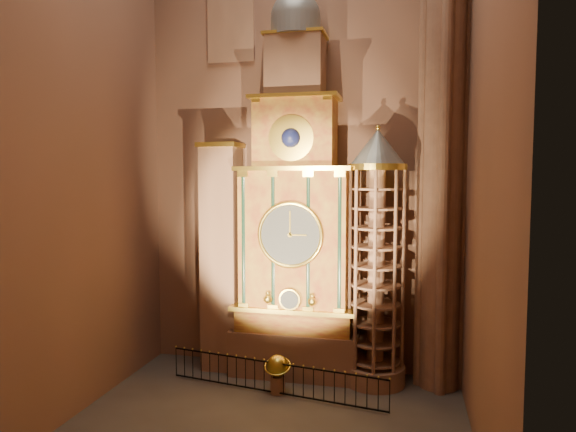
% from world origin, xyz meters
% --- Properties ---
extents(floor, '(14.00, 14.00, 0.00)m').
position_xyz_m(floor, '(0.00, 0.00, 0.00)').
color(floor, '#383330').
rests_on(floor, ground).
extents(wall_back, '(22.00, 0.00, 22.00)m').
position_xyz_m(wall_back, '(0.00, 6.00, 11.00)').
color(wall_back, '#8F604D').
rests_on(wall_back, floor).
extents(wall_left, '(0.00, 22.00, 22.00)m').
position_xyz_m(wall_left, '(-7.00, 0.00, 11.00)').
color(wall_left, '#8F604D').
rests_on(wall_left, floor).
extents(wall_right, '(0.00, 22.00, 22.00)m').
position_xyz_m(wall_right, '(7.00, 0.00, 11.00)').
color(wall_right, '#8F604D').
rests_on(wall_right, floor).
extents(astronomical_clock, '(5.60, 2.41, 16.70)m').
position_xyz_m(astronomical_clock, '(0.00, 4.96, 6.68)').
color(astronomical_clock, '#8C634C').
rests_on(astronomical_clock, floor).
extents(portrait_tower, '(1.80, 1.60, 10.20)m').
position_xyz_m(portrait_tower, '(-3.40, 4.98, 5.15)').
color(portrait_tower, '#8C634C').
rests_on(portrait_tower, floor).
extents(stair_turret, '(2.50, 2.50, 10.80)m').
position_xyz_m(stair_turret, '(3.50, 4.70, 5.27)').
color(stair_turret, '#8C634C').
rests_on(stair_turret, floor).
extents(gothic_pier, '(2.04, 2.04, 22.00)m').
position_xyz_m(gothic_pier, '(6.10, 5.00, 11.00)').
color(gothic_pier, '#8C634C').
rests_on(gothic_pier, floor).
extents(stained_glass_window, '(2.20, 0.14, 5.20)m').
position_xyz_m(stained_glass_window, '(-3.20, 5.92, 16.50)').
color(stained_glass_window, navy).
rests_on(stained_glass_window, wall_back).
extents(celestial_globe, '(1.11, 1.05, 1.57)m').
position_xyz_m(celestial_globe, '(-0.26, 2.79, 0.94)').
color(celestial_globe, '#8C634C').
rests_on(celestial_globe, floor).
extents(iron_railing, '(9.15, 1.61, 1.27)m').
position_xyz_m(iron_railing, '(-0.37, 2.61, 0.69)').
color(iron_railing, black).
rests_on(iron_railing, floor).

